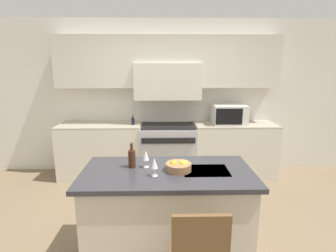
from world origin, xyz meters
The scene contains 11 objects.
ground_plane centered at (0.00, 0.00, 0.00)m, with size 10.00×10.00×0.00m, color #7A664C.
back_cabinetry centered at (0.00, 1.99, 1.60)m, with size 10.00×0.46×2.70m.
back_counter centered at (0.00, 1.75, 0.47)m, with size 3.73×0.62×0.94m.
range_stove centered at (0.00, 1.73, 0.46)m, with size 0.94×0.70×0.91m.
microwave centered at (1.05, 1.74, 1.10)m, with size 0.56×0.42×0.33m.
kitchen_island centered at (-0.05, -0.27, 0.46)m, with size 1.66×0.83×0.91m.
wine_bottle centered at (-0.40, -0.17, 1.01)m, with size 0.07×0.07×0.25m.
wine_glass_near centered at (-0.17, -0.39, 1.03)m, with size 0.06×0.06×0.18m.
wine_glass_far centered at (-0.26, -0.17, 1.03)m, with size 0.06×0.06×0.18m.
fruit_bowl centered at (0.06, -0.26, 0.96)m, with size 0.25×0.25×0.11m.
oil_bottle_on_counter centered at (-0.59, 1.70, 1.00)m, with size 0.05×0.05×0.17m.
Camera 1 is at (-0.10, -2.64, 1.91)m, focal length 28.00 mm.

